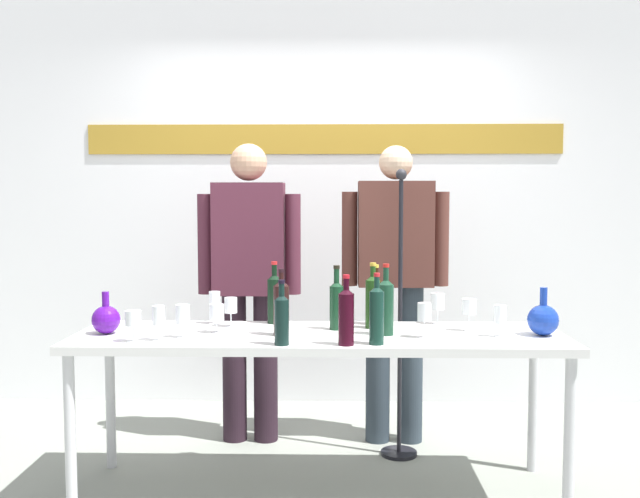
# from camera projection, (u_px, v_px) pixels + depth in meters

# --- Properties ---
(ground_plane) EXTENTS (10.00, 10.00, 0.00)m
(ground_plane) POSITION_uv_depth(u_px,v_px,m) (319.00, 491.00, 3.38)
(ground_plane) COLOR gray
(back_wall) EXTENTS (4.61, 0.11, 3.00)m
(back_wall) POSITION_uv_depth(u_px,v_px,m) (324.00, 186.00, 4.81)
(back_wall) COLOR white
(back_wall) RESTS_ON ground
(display_table) EXTENTS (2.33, 0.66, 0.77)m
(display_table) POSITION_uv_depth(u_px,v_px,m) (319.00, 346.00, 3.33)
(display_table) COLOR silver
(display_table) RESTS_ON ground
(decanter_blue_left) EXTENTS (0.13, 0.13, 0.20)m
(decanter_blue_left) POSITION_uv_depth(u_px,v_px,m) (106.00, 319.00, 3.31)
(decanter_blue_left) COLOR #4C118B
(decanter_blue_left) RESTS_ON display_table
(decanter_blue_right) EXTENTS (0.15, 0.15, 0.23)m
(decanter_blue_right) POSITION_uv_depth(u_px,v_px,m) (543.00, 319.00, 3.27)
(decanter_blue_right) COLOR #18369E
(decanter_blue_right) RESTS_ON display_table
(presenter_left) EXTENTS (0.60, 0.22, 1.73)m
(presenter_left) POSITION_uv_depth(u_px,v_px,m) (249.00, 272.00, 4.03)
(presenter_left) COLOR black
(presenter_left) RESTS_ON ground
(presenter_right) EXTENTS (0.61, 0.22, 1.72)m
(presenter_right) POSITION_uv_depth(u_px,v_px,m) (395.00, 273.00, 4.01)
(presenter_right) COLOR #2B3640
(presenter_right) RESTS_ON ground
(wine_bottle_0) EXTENTS (0.07, 0.07, 0.31)m
(wine_bottle_0) POSITION_uv_depth(u_px,v_px,m) (376.00, 299.00, 3.55)
(wine_bottle_0) COLOR black
(wine_bottle_0) RESTS_ON display_table
(wine_bottle_1) EXTENTS (0.06, 0.06, 0.29)m
(wine_bottle_1) POSITION_uv_depth(u_px,v_px,m) (282.00, 317.00, 3.05)
(wine_bottle_1) COLOR black
(wine_bottle_1) RESTS_ON display_table
(wine_bottle_2) EXTENTS (0.07, 0.07, 0.32)m
(wine_bottle_2) POSITION_uv_depth(u_px,v_px,m) (336.00, 303.00, 3.41)
(wine_bottle_2) COLOR #133720
(wine_bottle_2) RESTS_ON display_table
(wine_bottle_3) EXTENTS (0.07, 0.07, 0.32)m
(wine_bottle_3) POSITION_uv_depth(u_px,v_px,m) (377.00, 313.00, 3.07)
(wine_bottle_3) COLOR #102E25
(wine_bottle_3) RESTS_ON display_table
(wine_bottle_4) EXTENTS (0.07, 0.07, 0.31)m
(wine_bottle_4) POSITION_uv_depth(u_px,v_px,m) (281.00, 306.00, 3.27)
(wine_bottle_4) COLOR black
(wine_bottle_4) RESTS_ON display_table
(wine_bottle_5) EXTENTS (0.07, 0.07, 0.33)m
(wine_bottle_5) POSITION_uv_depth(u_px,v_px,m) (373.00, 300.00, 3.45)
(wine_bottle_5) COLOR #1C3F14
(wine_bottle_5) RESTS_ON display_table
(wine_bottle_6) EXTENTS (0.07, 0.07, 0.32)m
(wine_bottle_6) POSITION_uv_depth(u_px,v_px,m) (274.00, 297.00, 3.59)
(wine_bottle_6) COLOR black
(wine_bottle_6) RESTS_ON display_table
(wine_bottle_7) EXTENTS (0.08, 0.08, 0.34)m
(wine_bottle_7) POSITION_uv_depth(u_px,v_px,m) (386.00, 305.00, 3.28)
(wine_bottle_7) COLOR #153925
(wine_bottle_7) RESTS_ON display_table
(wine_bottle_8) EXTENTS (0.07, 0.07, 0.31)m
(wine_bottle_8) POSITION_uv_depth(u_px,v_px,m) (346.00, 315.00, 3.05)
(wine_bottle_8) COLOR black
(wine_bottle_8) RESTS_ON display_table
(wine_glass_left_0) EXTENTS (0.06, 0.06, 0.15)m
(wine_glass_left_0) POSITION_uv_depth(u_px,v_px,m) (231.00, 306.00, 3.49)
(wine_glass_left_0) COLOR white
(wine_glass_left_0) RESTS_ON display_table
(wine_glass_left_1) EXTENTS (0.06, 0.06, 0.15)m
(wine_glass_left_1) POSITION_uv_depth(u_px,v_px,m) (183.00, 315.00, 3.22)
(wine_glass_left_1) COLOR white
(wine_glass_left_1) RESTS_ON display_table
(wine_glass_left_2) EXTENTS (0.07, 0.07, 0.14)m
(wine_glass_left_2) POSITION_uv_depth(u_px,v_px,m) (217.00, 313.00, 3.33)
(wine_glass_left_2) COLOR white
(wine_glass_left_2) RESTS_ON display_table
(wine_glass_left_3) EXTENTS (0.07, 0.07, 0.14)m
(wine_glass_left_3) POSITION_uv_depth(u_px,v_px,m) (133.00, 319.00, 3.12)
(wine_glass_left_3) COLOR white
(wine_glass_left_3) RESTS_ON display_table
(wine_glass_left_4) EXTENTS (0.06, 0.06, 0.17)m
(wine_glass_left_4) POSITION_uv_depth(u_px,v_px,m) (215.00, 301.00, 3.57)
(wine_glass_left_4) COLOR white
(wine_glass_left_4) RESTS_ON display_table
(wine_glass_left_5) EXTENTS (0.06, 0.06, 0.16)m
(wine_glass_left_5) POSITION_uv_depth(u_px,v_px,m) (159.00, 316.00, 3.15)
(wine_glass_left_5) COLOR white
(wine_glass_left_5) RESTS_ON display_table
(wine_glass_right_0) EXTENTS (0.07, 0.07, 0.16)m
(wine_glass_right_0) POSITION_uv_depth(u_px,v_px,m) (469.00, 307.00, 3.38)
(wine_glass_right_0) COLOR white
(wine_glass_right_0) RESTS_ON display_table
(wine_glass_right_1) EXTENTS (0.06, 0.06, 0.15)m
(wine_glass_right_1) POSITION_uv_depth(u_px,v_px,m) (500.00, 315.00, 3.24)
(wine_glass_right_1) COLOR white
(wine_glass_right_1) RESTS_ON display_table
(wine_glass_right_2) EXTENTS (0.07, 0.07, 0.16)m
(wine_glass_right_2) POSITION_uv_depth(u_px,v_px,m) (438.00, 302.00, 3.57)
(wine_glass_right_2) COLOR white
(wine_glass_right_2) RESTS_ON display_table
(wine_glass_right_3) EXTENTS (0.06, 0.06, 0.16)m
(wine_glass_right_3) POSITION_uv_depth(u_px,v_px,m) (424.00, 313.00, 3.21)
(wine_glass_right_3) COLOR white
(wine_glass_right_3) RESTS_ON display_table
(microphone_stand) EXTENTS (0.20, 0.20, 1.57)m
(microphone_stand) POSITION_uv_depth(u_px,v_px,m) (400.00, 360.00, 3.82)
(microphone_stand) COLOR black
(microphone_stand) RESTS_ON ground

